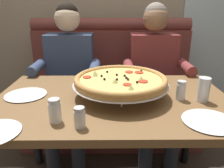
{
  "coord_description": "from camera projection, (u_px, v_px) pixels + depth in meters",
  "views": [
    {
      "loc": [
        -0.01,
        -1.18,
        1.25
      ],
      "look_at": [
        -0.0,
        0.01,
        0.83
      ],
      "focal_mm": 35.49,
      "sensor_mm": 36.0,
      "label": 1
    }
  ],
  "objects": [
    {
      "name": "booth_bench",
      "position": [
        111.0,
        94.0,
        2.24
      ],
      "size": [
        1.62,
        0.78,
        1.13
      ],
      "color": "brown",
      "rests_on": "ground_plane"
    },
    {
      "name": "dining_table",
      "position": [
        112.0,
        111.0,
        1.31
      ],
      "size": [
        1.36,
        0.85,
        0.75
      ],
      "color": "brown",
      "rests_on": "ground_plane"
    },
    {
      "name": "diner_left",
      "position": [
        69.0,
        72.0,
        1.88
      ],
      "size": [
        0.54,
        0.64,
        1.27
      ],
      "color": "#2D3342",
      "rests_on": "ground_plane"
    },
    {
      "name": "diner_right",
      "position": [
        154.0,
        72.0,
        1.89
      ],
      "size": [
        0.54,
        0.64,
        1.27
      ],
      "color": "#2D3342",
      "rests_on": "ground_plane"
    },
    {
      "name": "pizza",
      "position": [
        121.0,
        80.0,
        1.28
      ],
      "size": [
        0.55,
        0.55,
        0.13
      ],
      "color": "silver",
      "rests_on": "dining_table"
    },
    {
      "name": "shaker_parmesan",
      "position": [
        55.0,
        112.0,
        1.0
      ],
      "size": [
        0.06,
        0.06,
        0.11
      ],
      "color": "white",
      "rests_on": "dining_table"
    },
    {
      "name": "shaker_pepper_flakes",
      "position": [
        80.0,
        119.0,
        0.96
      ],
      "size": [
        0.05,
        0.05,
        0.1
      ],
      "color": "white",
      "rests_on": "dining_table"
    },
    {
      "name": "shaker_oregano",
      "position": [
        181.0,
        92.0,
        1.24
      ],
      "size": [
        0.05,
        0.05,
        0.11
      ],
      "color": "white",
      "rests_on": "dining_table"
    },
    {
      "name": "plate_near_right",
      "position": [
        26.0,
        94.0,
        1.31
      ],
      "size": [
        0.24,
        0.24,
        0.02
      ],
      "color": "white",
      "rests_on": "dining_table"
    },
    {
      "name": "plate_far_side",
      "position": [
        210.0,
        120.0,
        1.01
      ],
      "size": [
        0.25,
        0.25,
        0.02
      ],
      "color": "white",
      "rests_on": "dining_table"
    },
    {
      "name": "drinking_glass",
      "position": [
        203.0,
        91.0,
        1.22
      ],
      "size": [
        0.07,
        0.07,
        0.14
      ],
      "color": "silver",
      "rests_on": "dining_table"
    },
    {
      "name": "patio_chair",
      "position": [
        208.0,
        58.0,
        3.22
      ],
      "size": [
        0.43,
        0.43,
        0.86
      ],
      "color": "black",
      "rests_on": "ground_plane"
    }
  ]
}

